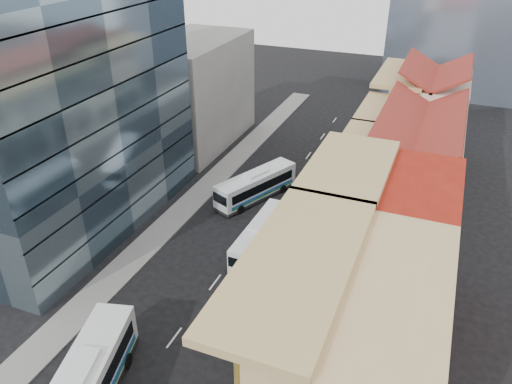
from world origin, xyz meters
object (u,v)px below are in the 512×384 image
at_px(bus_left_far, 256,185).
at_px(sedan_left, 81,366).
at_px(office_tower, 58,79).
at_px(bus_right, 261,237).
at_px(shophouse_tan, 358,366).

xyz_separation_m(bus_left_far, sedan_left, (-2.08, -27.18, -1.04)).
distance_m(office_tower, bus_right, 23.32).
height_order(bus_left_far, sedan_left, bus_left_far).
relative_size(shophouse_tan, bus_left_far, 1.33).
bearing_deg(bus_left_far, office_tower, -119.91).
bearing_deg(sedan_left, office_tower, 110.76).
distance_m(bus_left_far, bus_right, 9.96).
bearing_deg(bus_right, sedan_left, -107.92).
height_order(office_tower, sedan_left, office_tower).
xyz_separation_m(shophouse_tan, bus_right, (-12.00, 15.85, -4.40)).
bearing_deg(bus_right, office_tower, -173.28).
relative_size(bus_right, sedan_left, 2.60).
xyz_separation_m(shophouse_tan, office_tower, (-31.00, 14.00, 9.00)).
relative_size(shophouse_tan, office_tower, 0.47).
height_order(shophouse_tan, bus_right, shophouse_tan).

